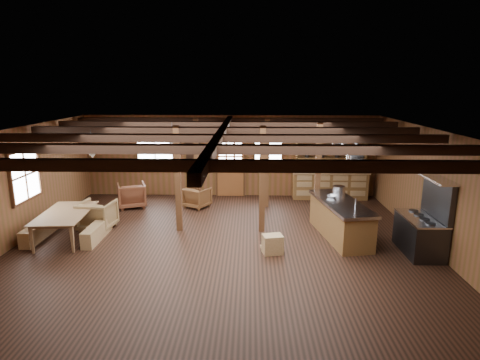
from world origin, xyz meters
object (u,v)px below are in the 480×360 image
Objects in this scene: armchair_a at (132,195)px; armchair_c at (98,215)px; kitchen_island at (340,219)px; armchair_b at (197,197)px; commercial_range at (423,228)px; dining_table at (68,226)px.

armchair_c is at bearing 60.26° from armchair_a.
kitchen_island is 3.00× the size of armchair_c.
commercial_range is at bearing 179.08° from armchair_b.
armchair_a reaches higher than dining_table.
armchair_a is at bearing 30.92° from armchair_b.
commercial_range is 8.43m from armchair_a.
armchair_a is (-7.73, 3.37, -0.21)m from commercial_range.
dining_table is 2.85m from armchair_a.
armchair_b is (2.91, 2.76, -0.03)m from dining_table.
dining_table is 2.33× the size of armchair_a.
kitchen_island is 1.44× the size of commercial_range.
armchair_b is 3.18m from armchair_c.
commercial_range reaches higher than kitchen_island.
armchair_c is (-8.06, 1.34, -0.20)m from commercial_range.
commercial_range is at bearing 176.23° from armchair_c.
dining_table is at bearing 172.83° from kitchen_island.
commercial_range is 0.92× the size of dining_table.
armchair_a is 2.09m from armchair_b.
armchair_b is (-5.64, 3.40, -0.28)m from commercial_range.
armchair_a is (0.82, 2.73, 0.04)m from dining_table.
armchair_b is at bearing 148.90° from commercial_range.
armchair_a is (-6.06, 2.42, -0.09)m from kitchen_island.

